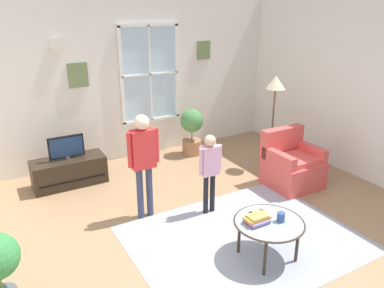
{
  "coord_description": "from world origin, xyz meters",
  "views": [
    {
      "loc": [
        -2.33,
        -3.24,
        2.73
      ],
      "look_at": [
        -0.08,
        0.69,
        1.03
      ],
      "focal_mm": 35.71,
      "sensor_mm": 36.0,
      "label": 1
    }
  ],
  "objects_px": {
    "remote_near_books": "(254,215)",
    "person_pink_shirt": "(210,165)",
    "armchair": "(292,165)",
    "book_stack": "(257,219)",
    "person_red_shirt": "(143,155)",
    "potted_plant_by_window": "(192,129)",
    "remote_near_cup": "(263,213)",
    "floor_lamp": "(275,92)",
    "television": "(66,147)",
    "cup": "(281,217)",
    "tv_stand": "(69,172)",
    "coffee_table": "(269,224)"
  },
  "relations": [
    {
      "from": "armchair",
      "to": "television",
      "type": "bearing_deg",
      "value": 150.22
    },
    {
      "from": "armchair",
      "to": "remote_near_books",
      "type": "xyz_separation_m",
      "value": [
        -1.6,
        -1.07,
        0.14
      ]
    },
    {
      "from": "television",
      "to": "armchair",
      "type": "xyz_separation_m",
      "value": [
        3.03,
        -1.73,
        -0.31
      ]
    },
    {
      "from": "coffee_table",
      "to": "remote_near_cup",
      "type": "bearing_deg",
      "value": 74.61
    },
    {
      "from": "armchair",
      "to": "coffee_table",
      "type": "xyz_separation_m",
      "value": [
        -1.53,
        -1.25,
        0.1
      ]
    },
    {
      "from": "coffee_table",
      "to": "remote_near_books",
      "type": "relative_size",
      "value": 5.62
    },
    {
      "from": "book_stack",
      "to": "remote_near_cup",
      "type": "relative_size",
      "value": 2.0
    },
    {
      "from": "armchair",
      "to": "book_stack",
      "type": "relative_size",
      "value": 3.11
    },
    {
      "from": "remote_near_books",
      "to": "person_pink_shirt",
      "type": "height_order",
      "value": "person_pink_shirt"
    },
    {
      "from": "coffee_table",
      "to": "person_red_shirt",
      "type": "height_order",
      "value": "person_red_shirt"
    },
    {
      "from": "remote_near_cup",
      "to": "potted_plant_by_window",
      "type": "xyz_separation_m",
      "value": [
        0.78,
        2.99,
        0.03
      ]
    },
    {
      "from": "television",
      "to": "remote_near_cup",
      "type": "distance_m",
      "value": 3.22
    },
    {
      "from": "remote_near_cup",
      "to": "person_pink_shirt",
      "type": "xyz_separation_m",
      "value": [
        -0.09,
        1.0,
        0.23
      ]
    },
    {
      "from": "television",
      "to": "person_pink_shirt",
      "type": "distance_m",
      "value": 2.33
    },
    {
      "from": "armchair",
      "to": "person_pink_shirt",
      "type": "distance_m",
      "value": 1.62
    },
    {
      "from": "person_red_shirt",
      "to": "potted_plant_by_window",
      "type": "xyz_separation_m",
      "value": [
        1.67,
        1.66,
        -0.4
      ]
    },
    {
      "from": "book_stack",
      "to": "person_pink_shirt",
      "type": "bearing_deg",
      "value": 85.25
    },
    {
      "from": "remote_near_cup",
      "to": "person_pink_shirt",
      "type": "bearing_deg",
      "value": 94.88
    },
    {
      "from": "television",
      "to": "potted_plant_by_window",
      "type": "distance_m",
      "value": 2.33
    },
    {
      "from": "tv_stand",
      "to": "remote_near_cup",
      "type": "xyz_separation_m",
      "value": [
        1.54,
        -2.82,
        0.25
      ]
    },
    {
      "from": "armchair",
      "to": "book_stack",
      "type": "distance_m",
      "value": 2.06
    },
    {
      "from": "book_stack",
      "to": "armchair",
      "type": "bearing_deg",
      "value": 35.71
    },
    {
      "from": "armchair",
      "to": "person_red_shirt",
      "type": "relative_size",
      "value": 0.61
    },
    {
      "from": "person_pink_shirt",
      "to": "potted_plant_by_window",
      "type": "height_order",
      "value": "person_pink_shirt"
    },
    {
      "from": "potted_plant_by_window",
      "to": "coffee_table",
      "type": "bearing_deg",
      "value": -104.68
    },
    {
      "from": "remote_near_cup",
      "to": "floor_lamp",
      "type": "relative_size",
      "value": 0.09
    },
    {
      "from": "tv_stand",
      "to": "potted_plant_by_window",
      "type": "xyz_separation_m",
      "value": [
        2.32,
        0.17,
        0.28
      ]
    },
    {
      "from": "floor_lamp",
      "to": "person_red_shirt",
      "type": "bearing_deg",
      "value": -169.58
    },
    {
      "from": "coffee_table",
      "to": "potted_plant_by_window",
      "type": "relative_size",
      "value": 0.9
    },
    {
      "from": "coffee_table",
      "to": "remote_near_books",
      "type": "height_order",
      "value": "remote_near_books"
    },
    {
      "from": "tv_stand",
      "to": "cup",
      "type": "relative_size",
      "value": 10.27
    },
    {
      "from": "remote_near_books",
      "to": "potted_plant_by_window",
      "type": "xyz_separation_m",
      "value": [
        0.89,
        2.98,
        0.03
      ]
    },
    {
      "from": "book_stack",
      "to": "person_red_shirt",
      "type": "relative_size",
      "value": 0.2
    },
    {
      "from": "cup",
      "to": "person_red_shirt",
      "type": "relative_size",
      "value": 0.08
    },
    {
      "from": "remote_near_books",
      "to": "potted_plant_by_window",
      "type": "distance_m",
      "value": 3.11
    },
    {
      "from": "person_pink_shirt",
      "to": "person_red_shirt",
      "type": "xyz_separation_m",
      "value": [
        -0.8,
        0.33,
        0.19
      ]
    },
    {
      "from": "armchair",
      "to": "remote_near_books",
      "type": "relative_size",
      "value": 6.21
    },
    {
      "from": "potted_plant_by_window",
      "to": "floor_lamp",
      "type": "bearing_deg",
      "value": -52.74
    },
    {
      "from": "television",
      "to": "remote_near_books",
      "type": "distance_m",
      "value": 3.15
    },
    {
      "from": "person_red_shirt",
      "to": "television",
      "type": "bearing_deg",
      "value": 113.84
    },
    {
      "from": "coffee_table",
      "to": "remote_near_cup",
      "type": "distance_m",
      "value": 0.17
    },
    {
      "from": "book_stack",
      "to": "cup",
      "type": "distance_m",
      "value": 0.27
    },
    {
      "from": "armchair",
      "to": "person_pink_shirt",
      "type": "bearing_deg",
      "value": -176.99
    },
    {
      "from": "tv_stand",
      "to": "television",
      "type": "distance_m",
      "value": 0.41
    },
    {
      "from": "tv_stand",
      "to": "armchair",
      "type": "height_order",
      "value": "armchair"
    },
    {
      "from": "remote_near_books",
      "to": "remote_near_cup",
      "type": "bearing_deg",
      "value": -8.14
    },
    {
      "from": "television",
      "to": "book_stack",
      "type": "xyz_separation_m",
      "value": [
        1.36,
        -2.93,
        -0.13
      ]
    },
    {
      "from": "coffee_table",
      "to": "book_stack",
      "type": "bearing_deg",
      "value": 159.45
    },
    {
      "from": "remote_near_books",
      "to": "potted_plant_by_window",
      "type": "height_order",
      "value": "potted_plant_by_window"
    },
    {
      "from": "television",
      "to": "armchair",
      "type": "height_order",
      "value": "armchair"
    }
  ]
}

